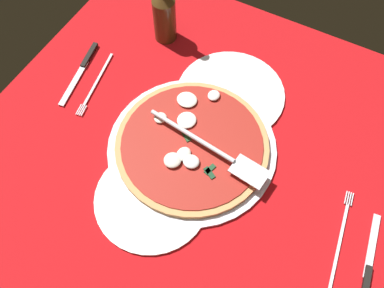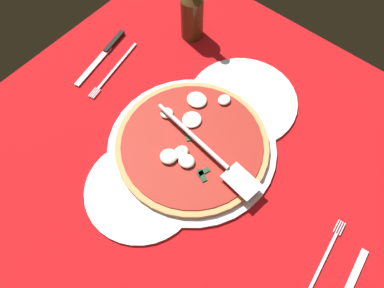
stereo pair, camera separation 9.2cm
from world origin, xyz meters
TOP-DOWN VIEW (x-y plane):
  - ground_plane at (0.00, 0.00)cm, footprint 99.55×99.55cm
  - checker_pattern at (-0.00, 0.00)cm, footprint 99.55×99.55cm
  - pizza_pan at (2.63, 2.19)cm, footprint 37.35×37.35cm
  - dinner_plate_left at (-11.98, 3.68)cm, footprint 23.89×23.89cm
  - dinner_plate_right at (20.03, 1.13)cm, footprint 25.74×25.74cm
  - pizza at (2.74, 2.34)cm, footprint 33.77×33.77cm
  - pizza_server at (2.69, -2.30)cm, footprint 6.42×29.27cm
  - place_setting_near at (-2.85, -36.72)cm, footprint 22.49×16.00cm
  - place_setting_far at (8.25, 34.12)cm, footprint 22.43×15.11cm
  - beer_bottle at (28.79, 24.15)cm, footprint 5.73×5.73cm

SIDE VIEW (x-z plane):
  - ground_plane at x=0.00cm, z-range -0.80..0.00cm
  - checker_pattern at x=0.00cm, z-range 0.00..0.10cm
  - place_setting_near at x=-2.85cm, z-range -0.25..1.15cm
  - place_setting_far at x=8.25cm, z-range -0.24..1.16cm
  - dinner_plate_left at x=-11.98cm, z-range 0.10..1.10cm
  - dinner_plate_right at x=20.03cm, z-range 0.10..1.10cm
  - pizza_pan at x=2.63cm, z-range 0.10..1.16cm
  - pizza at x=2.74cm, z-range 0.55..3.35cm
  - pizza_server at x=2.69cm, z-range 3.84..4.84cm
  - beer_bottle at x=28.79cm, z-range -3.00..19.78cm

